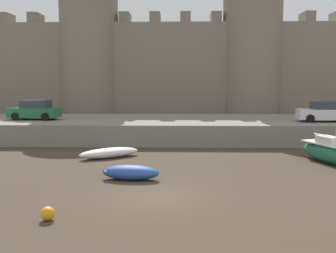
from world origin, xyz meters
TOP-DOWN VIEW (x-y plane):
  - ground_plane at (0.00, 0.00)m, footprint 160.00×160.00m
  - quay_road at (0.00, 17.06)m, footprint 65.51×10.00m
  - castle at (-0.00, 27.55)m, footprint 60.63×7.12m
  - rowboat_foreground_right at (-1.47, 2.79)m, footprint 2.96×1.40m
  - rowboat_near_channel_left at (-3.50, 8.31)m, footprint 3.99×3.08m
  - sailboat_foreground_centre at (9.99, 6.84)m, footprint 2.97×5.17m
  - mooring_buoy_near_shore at (-3.70, -2.97)m, footprint 0.50×0.50m
  - car_quay_east at (-11.11, 16.24)m, footprint 4.21×2.10m
  - car_quay_west at (12.53, 15.14)m, footprint 4.21×2.10m

SIDE VIEW (x-z plane):
  - ground_plane at x=0.00m, z-range 0.00..0.00m
  - mooring_buoy_near_shore at x=-3.70m, z-range 0.00..0.50m
  - rowboat_near_channel_left at x=-3.50m, z-range 0.02..0.64m
  - rowboat_foreground_right at x=-1.47m, z-range 0.02..0.75m
  - sailboat_foreground_centre at x=9.99m, z-range -2.17..3.49m
  - quay_road at x=0.00m, z-range 0.00..1.63m
  - car_quay_east at x=-11.11m, z-range 1.60..3.22m
  - car_quay_west at x=12.53m, z-range 1.60..3.22m
  - castle at x=0.00m, z-range -2.18..15.80m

